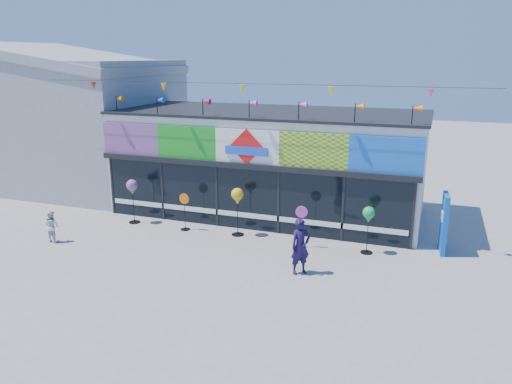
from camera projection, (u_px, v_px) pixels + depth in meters
The scene contains 11 objects.
ground at pixel (208, 264), 15.35m from camera, with size 80.00×80.00×0.00m, color gray.
kite_shop at pixel (269, 162), 20.20m from camera, with size 16.00×5.70×5.31m.
neighbour_building at pixel (81, 120), 24.14m from camera, with size 8.18×7.20×6.87m.
blue_sign at pixel (444, 223), 16.08m from camera, with size 0.23×0.98×1.95m.
spinner_0 at pixel (132, 188), 18.82m from camera, with size 0.43×0.43×1.70m.
spinner_1 at pixel (185, 211), 18.20m from camera, with size 0.39×0.35×1.38m.
spinner_2 at pixel (237, 198), 17.49m from camera, with size 0.44×0.44×1.73m.
spinner_3 at pixel (301, 226), 16.52m from camera, with size 0.40×0.37×1.43m.
spinner_4 at pixel (369, 216), 15.90m from camera, with size 0.40×0.40×1.57m.
adult_man at pixel (300, 247), 14.49m from camera, with size 0.61×0.40×1.68m, color #1A1136.
child at pixel (52, 226), 17.09m from camera, with size 0.54×0.31×1.11m, color silver.
Camera 1 is at (6.24, -12.87, 6.19)m, focal length 35.00 mm.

